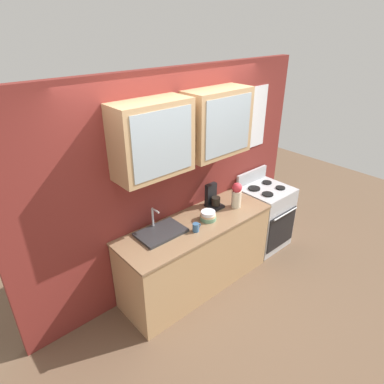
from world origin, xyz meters
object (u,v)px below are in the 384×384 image
(sink_faucet, at_px, (161,232))
(bowl_stack, at_px, (208,216))
(stove_range, at_px, (264,216))
(cup_near_sink, at_px, (196,227))
(coffee_maker, at_px, (213,198))
(vase, at_px, (237,195))

(sink_faucet, xyz_separation_m, bowl_stack, (0.58, -0.13, 0.03))
(stove_range, distance_m, cup_near_sink, 1.52)
(bowl_stack, height_order, coffee_maker, coffee_maker)
(stove_range, height_order, sink_faucet, sink_faucet)
(stove_range, bearing_deg, vase, -176.22)
(sink_faucet, bearing_deg, cup_near_sink, -34.74)
(sink_faucet, bearing_deg, stove_range, -3.26)
(sink_faucet, bearing_deg, bowl_stack, -13.01)
(stove_range, bearing_deg, bowl_stack, -178.28)
(stove_range, distance_m, sink_faucet, 1.81)
(bowl_stack, bearing_deg, vase, -1.34)
(stove_range, relative_size, vase, 3.32)
(stove_range, xyz_separation_m, bowl_stack, (-1.16, -0.04, 0.49))
(vase, bearing_deg, stove_range, 3.78)
(cup_near_sink, height_order, coffee_maker, coffee_maker)
(sink_faucet, height_order, vase, vase)
(bowl_stack, bearing_deg, cup_near_sink, -162.34)
(cup_near_sink, bearing_deg, stove_range, 4.79)
(stove_range, xyz_separation_m, cup_near_sink, (-1.43, -0.12, 0.49))
(coffee_maker, bearing_deg, bowl_stack, -144.22)
(stove_range, relative_size, coffee_maker, 3.71)
(vase, distance_m, coffee_maker, 0.29)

